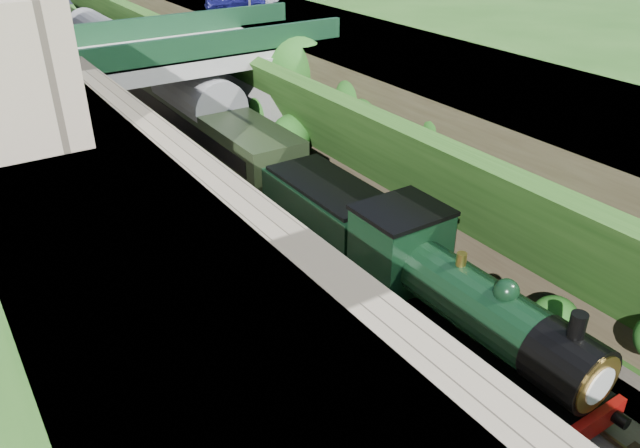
# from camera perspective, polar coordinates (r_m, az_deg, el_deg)

# --- Properties ---
(ground) EXTENTS (160.00, 160.00, 0.00)m
(ground) POSITION_cam_1_polar(r_m,az_deg,el_deg) (18.93, 17.81, -18.62)
(ground) COLOR #1E4714
(ground) RESTS_ON ground
(trackbed) EXTENTS (10.00, 90.00, 0.20)m
(trackbed) POSITION_cam_1_polar(r_m,az_deg,el_deg) (32.23, -9.86, 3.66)
(trackbed) COLOR #473F38
(trackbed) RESTS_ON ground
(retaining_wall) EXTENTS (1.00, 90.00, 7.00)m
(retaining_wall) POSITION_cam_1_polar(r_m,az_deg,el_deg) (29.43, -20.24, 7.01)
(retaining_wall) COLOR #756B56
(retaining_wall) RESTS_ON ground
(street_plateau_left) EXTENTS (6.00, 90.00, 7.00)m
(street_plateau_left) POSITION_cam_1_polar(r_m,az_deg,el_deg) (28.95, -26.86, 5.29)
(street_plateau_left) COLOR #262628
(street_plateau_left) RESTS_ON ground
(street_plateau_right) EXTENTS (8.00, 90.00, 6.25)m
(street_plateau_right) POSITION_cam_1_polar(r_m,az_deg,el_deg) (35.64, 3.99, 11.68)
(street_plateau_right) COLOR #262628
(street_plateau_right) RESTS_ON ground
(embankment_slope) EXTENTS (5.00, 90.00, 6.65)m
(embankment_slope) POSITION_cam_1_polar(r_m,az_deg,el_deg) (31.94, -0.68, 9.01)
(embankment_slope) COLOR #1E4714
(embankment_slope) RESTS_ON ground
(track_left) EXTENTS (2.50, 90.00, 0.20)m
(track_left) POSITION_cam_1_polar(r_m,az_deg,el_deg) (31.53, -13.18, 3.01)
(track_left) COLOR black
(track_left) RESTS_ON trackbed
(track_right) EXTENTS (2.50, 90.00, 0.20)m
(track_right) POSITION_cam_1_polar(r_m,az_deg,el_deg) (32.61, -7.97, 4.40)
(track_right) COLOR black
(track_right) RESTS_ON trackbed
(road_bridge) EXTENTS (16.00, 6.40, 7.25)m
(road_bridge) POSITION_cam_1_polar(r_m,az_deg,el_deg) (34.68, -11.78, 12.31)
(road_bridge) COLOR gray
(road_bridge) RESTS_ON ground
(tree) EXTENTS (3.60, 3.80, 6.60)m
(tree) POSITION_cam_1_polar(r_m,az_deg,el_deg) (34.16, -2.04, 13.63)
(tree) COLOR black
(tree) RESTS_ON ground
(car_blue) EXTENTS (4.26, 2.81, 1.35)m
(car_blue) POSITION_cam_1_polar(r_m,az_deg,el_deg) (42.61, -7.70, 19.55)
(car_blue) COLOR #131353
(car_blue) RESTS_ON street_plateau_right
(locomotive) EXTENTS (3.10, 10.22, 3.83)m
(locomotive) POSITION_cam_1_polar(r_m,az_deg,el_deg) (20.19, 12.64, -7.21)
(locomotive) COLOR black
(locomotive) RESTS_ON trackbed
(tender) EXTENTS (2.70, 6.00, 3.05)m
(tender) POSITION_cam_1_polar(r_m,az_deg,el_deg) (25.08, 0.77, 0.40)
(tender) COLOR black
(tender) RESTS_ON trackbed
(coach_front) EXTENTS (2.90, 18.00, 3.70)m
(coach_front) POSITION_cam_1_polar(r_m,az_deg,el_deg) (35.19, -10.93, 9.16)
(coach_front) COLOR black
(coach_front) RESTS_ON trackbed
(coach_middle) EXTENTS (2.90, 18.00, 3.70)m
(coach_middle) POSITION_cam_1_polar(r_m,az_deg,el_deg) (52.46, -19.46, 14.49)
(coach_middle) COLOR black
(coach_middle) RESTS_ON trackbed
(coach_rear) EXTENTS (2.90, 18.00, 3.70)m
(coach_rear) POSITION_cam_1_polar(r_m,az_deg,el_deg) (70.52, -23.84, 17.04)
(coach_rear) COLOR black
(coach_rear) RESTS_ON trackbed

